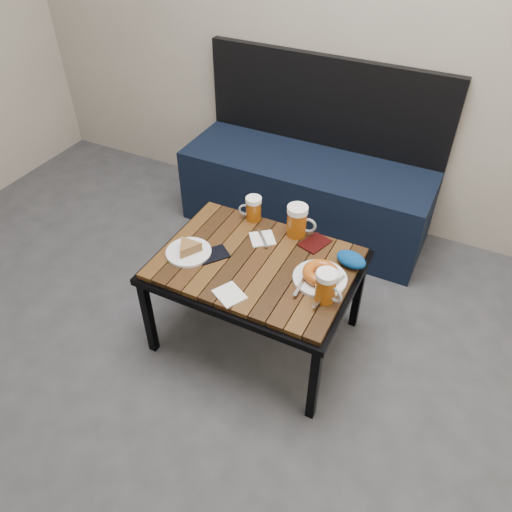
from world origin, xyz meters
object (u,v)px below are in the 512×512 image
at_px(cafe_table, 256,269).
at_px(bench, 307,186).
at_px(beer_mug_centre, 298,221).
at_px(knit_pouch, 351,259).
at_px(passport_burgundy, 315,243).
at_px(passport_navy, 213,255).
at_px(beer_mug_right, 326,286).
at_px(plate_bagel, 320,275).
at_px(beer_mug_left, 253,209).
at_px(plate_pie, 188,249).

bearing_deg(cafe_table, bench, 98.01).
height_order(beer_mug_centre, knit_pouch, beer_mug_centre).
distance_m(cafe_table, passport_burgundy, 0.28).
height_order(passport_navy, passport_burgundy, same).
relative_size(beer_mug_right, plate_bagel, 0.47).
height_order(cafe_table, beer_mug_right, beer_mug_right).
height_order(beer_mug_left, beer_mug_right, beer_mug_right).
xyz_separation_m(plate_pie, knit_pouch, (0.64, 0.24, 0.01)).
bearing_deg(cafe_table, plate_bagel, 2.38).
xyz_separation_m(plate_pie, passport_burgundy, (0.46, 0.30, -0.02)).
height_order(beer_mug_right, plate_pie, beer_mug_right).
relative_size(beer_mug_centre, beer_mug_right, 1.10).
bearing_deg(passport_navy, beer_mug_centre, 85.71).
distance_m(cafe_table, beer_mug_right, 0.36).
xyz_separation_m(beer_mug_centre, plate_bagel, (0.20, -0.23, -0.05)).
xyz_separation_m(beer_mug_right, plate_pie, (-0.61, -0.00, -0.05)).
bearing_deg(plate_pie, bench, 81.66).
bearing_deg(beer_mug_centre, plate_pie, -146.72).
bearing_deg(beer_mug_right, beer_mug_centre, 148.29).
distance_m(beer_mug_centre, passport_navy, 0.40).
distance_m(plate_bagel, passport_navy, 0.46).
relative_size(cafe_table, knit_pouch, 6.43).
height_order(beer_mug_right, passport_burgundy, beer_mug_right).
bearing_deg(plate_bagel, passport_burgundy, 116.22).
bearing_deg(cafe_table, passport_burgundy, 50.78).
bearing_deg(knit_pouch, beer_mug_centre, 162.20).
bearing_deg(beer_mug_centre, beer_mug_left, 167.14).
height_order(beer_mug_centre, plate_bagel, beer_mug_centre).
distance_m(bench, cafe_table, 0.95).
bearing_deg(plate_pie, plate_bagel, 9.60).
relative_size(bench, beer_mug_right, 10.52).
distance_m(bench, beer_mug_left, 0.72).
relative_size(passport_navy, passport_burgundy, 0.99).
distance_m(beer_mug_left, passport_burgundy, 0.33).
bearing_deg(bench, beer_mug_left, -91.16).
bearing_deg(passport_navy, bench, 124.72).
height_order(plate_pie, passport_burgundy, plate_pie).
bearing_deg(beer_mug_left, cafe_table, 101.22).
height_order(cafe_table, knit_pouch, knit_pouch).
bearing_deg(beer_mug_right, plate_bagel, 141.69).
relative_size(plate_pie, passport_navy, 1.52).
xyz_separation_m(plate_bagel, passport_navy, (-0.46, -0.06, -0.02)).
height_order(bench, beer_mug_right, bench).
relative_size(cafe_table, passport_burgundy, 6.54).
bearing_deg(beer_mug_centre, beer_mug_right, -60.92).
distance_m(beer_mug_centre, plate_pie, 0.49).
bearing_deg(bench, beer_mug_right, -65.21).
xyz_separation_m(passport_navy, passport_burgundy, (0.36, 0.26, 0.00)).
xyz_separation_m(beer_mug_right, passport_navy, (-0.52, 0.03, -0.06)).
distance_m(beer_mug_right, passport_burgundy, 0.34).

